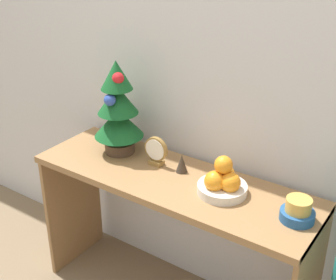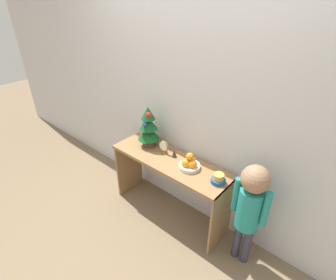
{
  "view_description": "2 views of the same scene",
  "coord_description": "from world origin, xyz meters",
  "px_view_note": "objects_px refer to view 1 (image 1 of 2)",
  "views": [
    {
      "loc": [
        0.94,
        -1.2,
        1.68
      ],
      "look_at": [
        -0.01,
        0.19,
        0.86
      ],
      "focal_mm": 50.0,
      "sensor_mm": 36.0,
      "label": 1
    },
    {
      "loc": [
        1.35,
        -1.38,
        2.12
      ],
      "look_at": [
        -0.02,
        0.2,
        0.9
      ],
      "focal_mm": 28.0,
      "sensor_mm": 36.0,
      "label": 2
    }
  ],
  "objects_px": {
    "mini_tree": "(118,109)",
    "singing_bowl": "(298,211)",
    "figurine": "(182,163)",
    "fruit_bowl": "(223,182)",
    "desk_clock": "(156,151)"
  },
  "relations": [
    {
      "from": "singing_bowl",
      "to": "mini_tree",
      "type": "bearing_deg",
      "value": 176.49
    },
    {
      "from": "mini_tree",
      "to": "singing_bowl",
      "type": "relative_size",
      "value": 3.46
    },
    {
      "from": "singing_bowl",
      "to": "desk_clock",
      "type": "bearing_deg",
      "value": 175.88
    },
    {
      "from": "fruit_bowl",
      "to": "figurine",
      "type": "xyz_separation_m",
      "value": [
        -0.22,
        0.05,
        -0.01
      ]
    },
    {
      "from": "mini_tree",
      "to": "fruit_bowl",
      "type": "xyz_separation_m",
      "value": [
        0.56,
        -0.05,
        -0.16
      ]
    },
    {
      "from": "singing_bowl",
      "to": "figurine",
      "type": "relative_size",
      "value": 1.58
    },
    {
      "from": "mini_tree",
      "to": "fruit_bowl",
      "type": "distance_m",
      "value": 0.59
    },
    {
      "from": "fruit_bowl",
      "to": "singing_bowl",
      "type": "height_order",
      "value": "fruit_bowl"
    },
    {
      "from": "desk_clock",
      "to": "fruit_bowl",
      "type": "bearing_deg",
      "value": -6.63
    },
    {
      "from": "singing_bowl",
      "to": "figurine",
      "type": "bearing_deg",
      "value": 173.81
    },
    {
      "from": "desk_clock",
      "to": "figurine",
      "type": "height_order",
      "value": "desk_clock"
    },
    {
      "from": "fruit_bowl",
      "to": "singing_bowl",
      "type": "bearing_deg",
      "value": -1.24
    },
    {
      "from": "figurine",
      "to": "fruit_bowl",
      "type": "bearing_deg",
      "value": -12.83
    },
    {
      "from": "mini_tree",
      "to": "singing_bowl",
      "type": "bearing_deg",
      "value": -3.51
    },
    {
      "from": "mini_tree",
      "to": "singing_bowl",
      "type": "xyz_separation_m",
      "value": [
        0.87,
        -0.05,
        -0.18
      ]
    }
  ]
}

